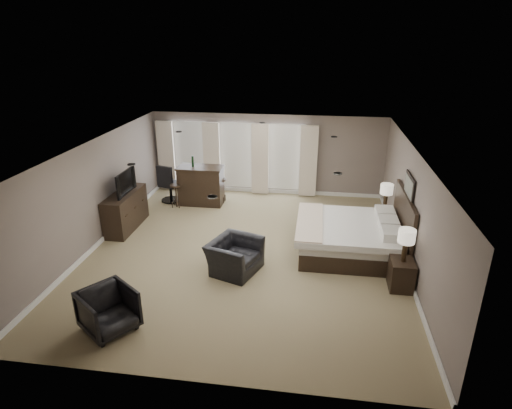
# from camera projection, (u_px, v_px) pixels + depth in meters

# --- Properties ---
(room) EXTENTS (7.60, 8.60, 2.64)m
(room) POSITION_uv_depth(u_px,v_px,m) (245.00, 202.00, 9.97)
(room) COLOR #877956
(room) RESTS_ON ground
(window_bay) EXTENTS (5.25, 0.20, 2.30)m
(window_bay) POSITION_uv_depth(u_px,v_px,m) (236.00, 157.00, 13.91)
(window_bay) COLOR silver
(window_bay) RESTS_ON room
(bed) EXTENTS (2.44, 2.33, 1.55)m
(bed) POSITION_uv_depth(u_px,v_px,m) (355.00, 223.00, 10.16)
(bed) COLOR silver
(bed) RESTS_ON ground
(nightstand_near) EXTENTS (0.48, 0.58, 0.64)m
(nightstand_near) POSITION_uv_depth(u_px,v_px,m) (401.00, 274.00, 8.88)
(nightstand_near) COLOR black
(nightstand_near) RESTS_ON ground
(nightstand_far) EXTENTS (0.46, 0.57, 0.62)m
(nightstand_far) POSITION_uv_depth(u_px,v_px,m) (383.00, 219.00, 11.54)
(nightstand_far) COLOR black
(nightstand_far) RESTS_ON ground
(lamp_near) EXTENTS (0.34, 0.34, 0.71)m
(lamp_near) POSITION_uv_depth(u_px,v_px,m) (405.00, 246.00, 8.63)
(lamp_near) COLOR beige
(lamp_near) RESTS_ON nightstand_near
(lamp_far) EXTENTS (0.33, 0.33, 0.68)m
(lamp_far) POSITION_uv_depth(u_px,v_px,m) (386.00, 196.00, 11.30)
(lamp_far) COLOR beige
(lamp_far) RESTS_ON nightstand_far
(wall_art) EXTENTS (0.04, 0.96, 0.56)m
(wall_art) POSITION_uv_depth(u_px,v_px,m) (409.00, 187.00, 9.64)
(wall_art) COLOR slate
(wall_art) RESTS_ON room
(dresser) EXTENTS (0.56, 1.73, 1.01)m
(dresser) POSITION_uv_depth(u_px,v_px,m) (126.00, 211.00, 11.58)
(dresser) COLOR black
(dresser) RESTS_ON ground
(tv) EXTENTS (0.63, 1.09, 0.14)m
(tv) POSITION_uv_depth(u_px,v_px,m) (123.00, 191.00, 11.36)
(tv) COLOR black
(tv) RESTS_ON dresser
(armchair_near) EXTENTS (1.06, 1.30, 0.98)m
(armchair_near) POSITION_uv_depth(u_px,v_px,m) (234.00, 251.00, 9.47)
(armchair_near) COLOR black
(armchair_near) RESTS_ON ground
(armchair_far) EXTENTS (1.16, 1.17, 0.88)m
(armchair_far) POSITION_uv_depth(u_px,v_px,m) (108.00, 309.00, 7.57)
(armchair_far) COLOR black
(armchair_far) RESTS_ON ground
(bar_counter) EXTENTS (1.39, 0.72, 1.21)m
(bar_counter) POSITION_uv_depth(u_px,v_px,m) (201.00, 185.00, 13.18)
(bar_counter) COLOR black
(bar_counter) RESTS_ON ground
(bar_stool_left) EXTENTS (0.38, 0.38, 0.72)m
(bar_stool_left) POSITION_uv_depth(u_px,v_px,m) (176.00, 196.00, 13.03)
(bar_stool_left) COLOR black
(bar_stool_left) RESTS_ON ground
(bar_stool_right) EXTENTS (0.47, 0.47, 0.77)m
(bar_stool_right) POSITION_uv_depth(u_px,v_px,m) (221.00, 190.00, 13.39)
(bar_stool_right) COLOR black
(bar_stool_right) RESTS_ON ground
(desk_chair) EXTENTS (0.77, 0.77, 1.22)m
(desk_chair) POSITION_uv_depth(u_px,v_px,m) (170.00, 183.00, 13.38)
(desk_chair) COLOR black
(desk_chair) RESTS_ON ground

